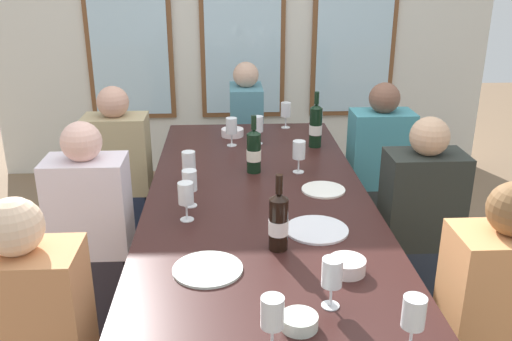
{
  "coord_description": "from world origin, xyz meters",
  "views": [
    {
      "loc": [
        -0.14,
        -2.45,
        1.79
      ],
      "look_at": [
        0.0,
        0.19,
        0.79
      ],
      "focal_mm": 38.71,
      "sensor_mm": 36.0,
      "label": 1
    }
  ],
  "objects_px": {
    "dining_table": "(258,206)",
    "tasting_bowl_1": "(347,266)",
    "seated_person_6": "(246,138)",
    "tasting_bowl_2": "(299,322)",
    "wine_glass_7": "(317,117)",
    "wine_glass_8": "(186,194)",
    "wine_glass_6": "(332,274)",
    "seated_person_1": "(493,331)",
    "wine_bottle_0": "(254,151)",
    "wine_glass_1": "(231,127)",
    "white_plate_2": "(323,190)",
    "seated_person_2": "(92,236)",
    "white_plate_1": "(208,269)",
    "wine_glass_4": "(414,315)",
    "wine_bottle_2": "(279,221)",
    "wine_glass_0": "(258,125)",
    "seated_person_3": "(419,229)",
    "wine_glass_2": "(286,111)",
    "seated_person_5": "(378,173)",
    "wine_glass_9": "(190,182)",
    "wine_glass_10": "(299,152)",
    "wine_glass_3": "(189,162)",
    "white_plate_0": "(317,230)",
    "seated_person_4": "(120,179)",
    "wine_glass_5": "(272,315)",
    "tasting_bowl_0": "(233,132)",
    "wine_bottle_1": "(316,126)"
  },
  "relations": [
    {
      "from": "wine_glass_8",
      "to": "wine_glass_0",
      "type": "bearing_deg",
      "value": 70.82
    },
    {
      "from": "wine_glass_0",
      "to": "seated_person_3",
      "type": "bearing_deg",
      "value": -45.33
    },
    {
      "from": "tasting_bowl_1",
      "to": "wine_glass_7",
      "type": "distance_m",
      "value": 1.72
    },
    {
      "from": "wine_bottle_0",
      "to": "wine_glass_1",
      "type": "relative_size",
      "value": 1.79
    },
    {
      "from": "wine_glass_2",
      "to": "seated_person_5",
      "type": "height_order",
      "value": "seated_person_5"
    },
    {
      "from": "wine_glass_7",
      "to": "seated_person_6",
      "type": "xyz_separation_m",
      "value": [
        -0.44,
        0.61,
        -0.33
      ]
    },
    {
      "from": "wine_glass_6",
      "to": "tasting_bowl_2",
      "type": "bearing_deg",
      "value": -137.45
    },
    {
      "from": "wine_glass_3",
      "to": "seated_person_3",
      "type": "relative_size",
      "value": 0.16
    },
    {
      "from": "wine_glass_1",
      "to": "wine_glass_5",
      "type": "distance_m",
      "value": 1.91
    },
    {
      "from": "seated_person_6",
      "to": "tasting_bowl_2",
      "type": "bearing_deg",
      "value": -88.55
    },
    {
      "from": "dining_table",
      "to": "tasting_bowl_1",
      "type": "height_order",
      "value": "tasting_bowl_1"
    },
    {
      "from": "seated_person_1",
      "to": "wine_glass_8",
      "type": "bearing_deg",
      "value": 154.28
    },
    {
      "from": "wine_glass_0",
      "to": "wine_glass_9",
      "type": "distance_m",
      "value": 0.98
    },
    {
      "from": "wine_glass_1",
      "to": "wine_glass_0",
      "type": "bearing_deg",
      "value": 10.46
    },
    {
      "from": "dining_table",
      "to": "wine_glass_2",
      "type": "distance_m",
      "value": 1.18
    },
    {
      "from": "wine_glass_0",
      "to": "wine_glass_2",
      "type": "bearing_deg",
      "value": 58.66
    },
    {
      "from": "wine_glass_7",
      "to": "wine_glass_8",
      "type": "bearing_deg",
      "value": -121.6
    },
    {
      "from": "white_plate_0",
      "to": "seated_person_5",
      "type": "distance_m",
      "value": 1.36
    },
    {
      "from": "wine_glass_1",
      "to": "white_plate_1",
      "type": "bearing_deg",
      "value": -94.15
    },
    {
      "from": "wine_glass_5",
      "to": "white_plate_1",
      "type": "bearing_deg",
      "value": 113.94
    },
    {
      "from": "wine_glass_6",
      "to": "seated_person_2",
      "type": "distance_m",
      "value": 1.42
    },
    {
      "from": "tasting_bowl_0",
      "to": "wine_glass_3",
      "type": "relative_size",
      "value": 0.82
    },
    {
      "from": "wine_bottle_2",
      "to": "wine_glass_6",
      "type": "height_order",
      "value": "wine_bottle_2"
    },
    {
      "from": "wine_glass_5",
      "to": "wine_glass_10",
      "type": "xyz_separation_m",
      "value": [
        0.26,
        1.43,
        -0.0
      ]
    },
    {
      "from": "white_plate_2",
      "to": "wine_glass_8",
      "type": "distance_m",
      "value": 0.72
    },
    {
      "from": "wine_glass_9",
      "to": "wine_glass_10",
      "type": "relative_size",
      "value": 1.0
    },
    {
      "from": "tasting_bowl_0",
      "to": "seated_person_6",
      "type": "bearing_deg",
      "value": 79.98
    },
    {
      "from": "white_plate_1",
      "to": "wine_glass_4",
      "type": "distance_m",
      "value": 0.77
    },
    {
      "from": "seated_person_6",
      "to": "wine_glass_6",
      "type": "bearing_deg",
      "value": -85.87
    },
    {
      "from": "white_plate_2",
      "to": "seated_person_2",
      "type": "bearing_deg",
      "value": -179.42
    },
    {
      "from": "wine_glass_4",
      "to": "seated_person_6",
      "type": "distance_m",
      "value": 2.79
    },
    {
      "from": "white_plate_0",
      "to": "tasting_bowl_0",
      "type": "relative_size",
      "value": 1.85
    },
    {
      "from": "white_plate_0",
      "to": "seated_person_4",
      "type": "height_order",
      "value": "seated_person_4"
    },
    {
      "from": "dining_table",
      "to": "wine_glass_3",
      "type": "height_order",
      "value": "wine_glass_3"
    },
    {
      "from": "seated_person_2",
      "to": "seated_person_6",
      "type": "xyz_separation_m",
      "value": [
        0.82,
        1.57,
        0.0
      ]
    },
    {
      "from": "wine_bottle_2",
      "to": "wine_glass_4",
      "type": "xyz_separation_m",
      "value": [
        0.33,
        -0.62,
        -0.0
      ]
    },
    {
      "from": "wine_glass_0",
      "to": "wine_glass_3",
      "type": "relative_size",
      "value": 1.0
    },
    {
      "from": "white_plate_1",
      "to": "tasting_bowl_1",
      "type": "relative_size",
      "value": 1.9
    },
    {
      "from": "white_plate_1",
      "to": "white_plate_2",
      "type": "height_order",
      "value": "same"
    },
    {
      "from": "wine_glass_10",
      "to": "seated_person_5",
      "type": "bearing_deg",
      "value": 41.28
    },
    {
      "from": "tasting_bowl_1",
      "to": "seated_person_5",
      "type": "relative_size",
      "value": 0.12
    },
    {
      "from": "white_plate_1",
      "to": "wine_glass_8",
      "type": "xyz_separation_m",
      "value": [
        -0.1,
        0.43,
        0.12
      ]
    },
    {
      "from": "wine_bottle_2",
      "to": "wine_glass_6",
      "type": "xyz_separation_m",
      "value": [
        0.13,
        -0.39,
        0.0
      ]
    },
    {
      "from": "wine_bottle_0",
      "to": "wine_glass_0",
      "type": "bearing_deg",
      "value": 84.33
    },
    {
      "from": "wine_bottle_1",
      "to": "wine_glass_5",
      "type": "relative_size",
      "value": 1.95
    },
    {
      "from": "wine_bottle_0",
      "to": "tasting_bowl_1",
      "type": "xyz_separation_m",
      "value": [
        0.28,
        -1.04,
        -0.09
      ]
    },
    {
      "from": "wine_bottle_0",
      "to": "white_plate_1",
      "type": "bearing_deg",
      "value": -102.34
    },
    {
      "from": "wine_bottle_0",
      "to": "wine_glass_1",
      "type": "height_order",
      "value": "wine_bottle_0"
    },
    {
      "from": "wine_glass_1",
      "to": "wine_glass_7",
      "type": "relative_size",
      "value": 1.0
    },
    {
      "from": "white_plate_0",
      "to": "wine_glass_0",
      "type": "relative_size",
      "value": 1.52
    }
  ]
}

